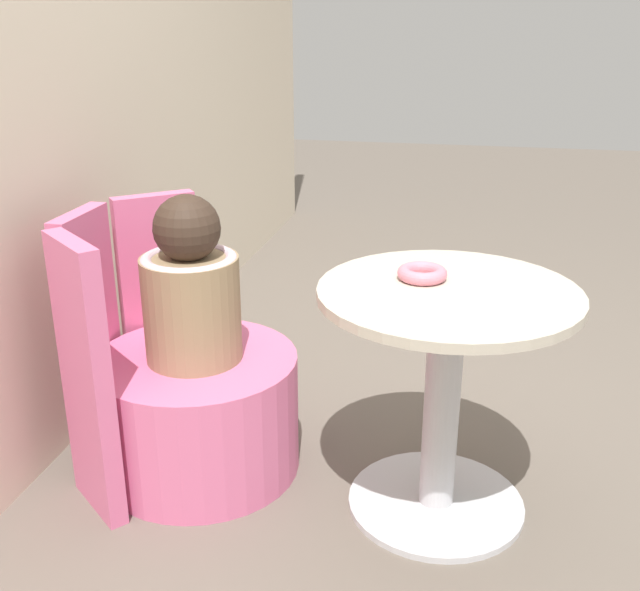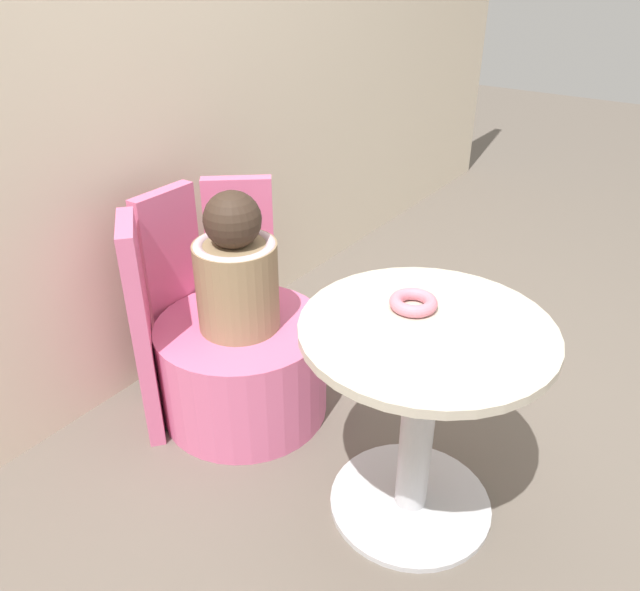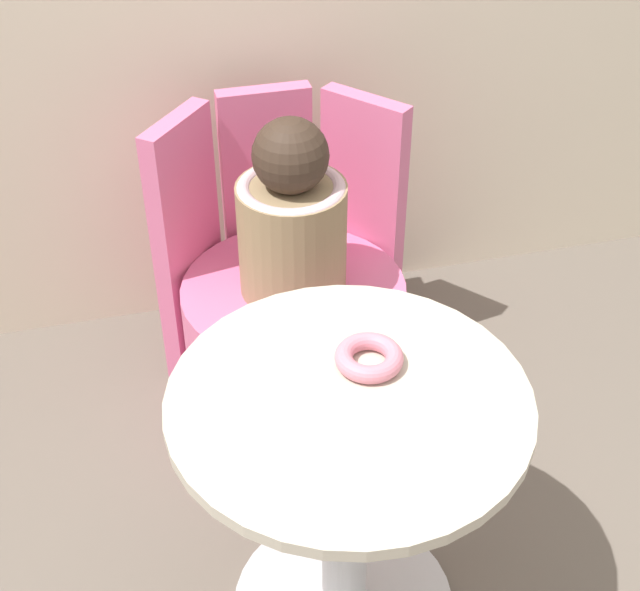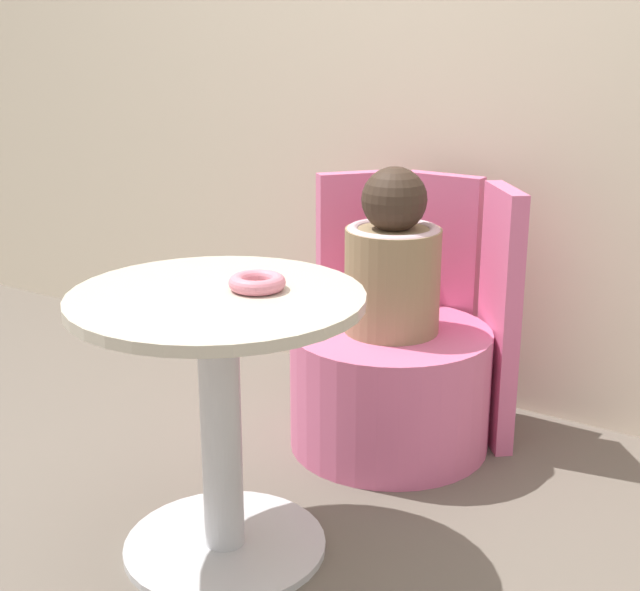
# 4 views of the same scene
# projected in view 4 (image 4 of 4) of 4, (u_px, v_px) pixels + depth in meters

# --- Properties ---
(ground_plane) EXTENTS (12.00, 12.00, 0.00)m
(ground_plane) POSITION_uv_depth(u_px,v_px,m) (230.00, 542.00, 2.11)
(ground_plane) COLOR #665B51
(back_wall) EXTENTS (6.00, 0.06, 2.40)m
(back_wall) POSITION_uv_depth(u_px,v_px,m) (456.00, 14.00, 2.65)
(back_wall) COLOR beige
(back_wall) RESTS_ON ground_plane
(round_table) EXTENTS (0.64, 0.64, 0.62)m
(round_table) POSITION_uv_depth(u_px,v_px,m) (220.00, 386.00, 1.96)
(round_table) COLOR silver
(round_table) RESTS_ON ground_plane
(tub_chair) EXTENTS (0.57, 0.57, 0.35)m
(tub_chair) POSITION_uv_depth(u_px,v_px,m) (390.00, 388.00, 2.55)
(tub_chair) COLOR #DB6693
(tub_chair) RESTS_ON ground_plane
(booth_backrest) EXTENTS (0.67, 0.24, 0.75)m
(booth_backrest) POSITION_uv_depth(u_px,v_px,m) (429.00, 301.00, 2.68)
(booth_backrest) COLOR #DB6693
(booth_backrest) RESTS_ON ground_plane
(child_figure) EXTENTS (0.26, 0.26, 0.46)m
(child_figure) POSITION_uv_depth(u_px,v_px,m) (393.00, 261.00, 2.44)
(child_figure) COLOR #937A56
(child_figure) RESTS_ON tub_chair
(donut) EXTENTS (0.12, 0.12, 0.03)m
(donut) POSITION_uv_depth(u_px,v_px,m) (257.00, 283.00, 1.92)
(donut) COLOR pink
(donut) RESTS_ON round_table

